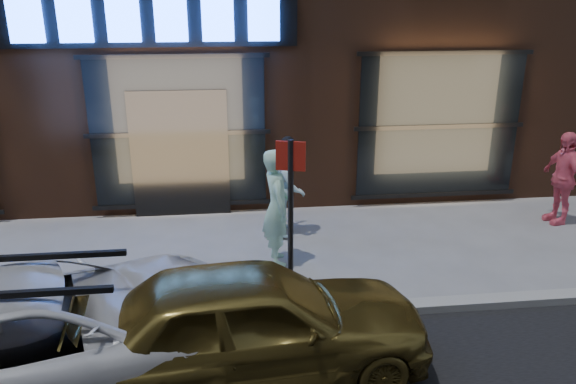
# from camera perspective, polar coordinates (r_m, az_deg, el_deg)

# --- Properties ---
(ground) EXTENTS (90.00, 90.00, 0.00)m
(ground) POSITION_cam_1_polar(r_m,az_deg,el_deg) (7.60, -12.23, -13.18)
(ground) COLOR slate
(ground) RESTS_ON ground
(curb) EXTENTS (60.00, 0.25, 0.12)m
(curb) POSITION_cam_1_polar(r_m,az_deg,el_deg) (7.56, -12.27, -12.80)
(curb) COLOR gray
(curb) RESTS_ON ground
(man_bowtie) EXTENTS (0.49, 0.71, 1.85)m
(man_bowtie) POSITION_cam_1_polar(r_m,az_deg,el_deg) (8.67, -1.13, -1.56)
(man_bowtie) COLOR #BDF8D6
(man_bowtie) RESTS_ON ground
(man_cap) EXTENTS (0.80, 0.94, 1.68)m
(man_cap) POSITION_cam_1_polar(r_m,az_deg,el_deg) (9.83, -0.03, 0.50)
(man_cap) COLOR white
(man_cap) RESTS_ON ground
(passerby) EXTENTS (0.51, 1.05, 1.73)m
(passerby) POSITION_cam_1_polar(r_m,az_deg,el_deg) (11.41, 26.11, 1.30)
(passerby) COLOR #F7657E
(passerby) RESTS_ON ground
(white_suv) EXTENTS (5.27, 3.56, 1.34)m
(white_suv) POSITION_cam_1_polar(r_m,az_deg,el_deg) (6.56, -23.11, -13.21)
(white_suv) COLOR silver
(white_suv) RESTS_ON ground
(gold_sedan) EXTENTS (4.03, 1.93, 1.33)m
(gold_sedan) POSITION_cam_1_polar(r_m,az_deg,el_deg) (6.29, -3.61, -13.05)
(gold_sedan) COLOR brown
(gold_sedan) RESTS_ON ground
(sign_post) EXTENTS (0.37, 0.14, 2.36)m
(sign_post) POSITION_cam_1_polar(r_m,az_deg,el_deg) (7.18, 0.26, -1.89)
(sign_post) COLOR #262628
(sign_post) RESTS_ON ground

